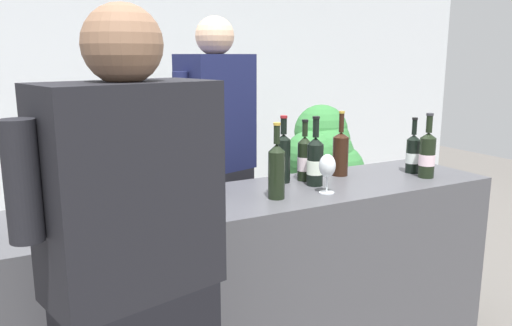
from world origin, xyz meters
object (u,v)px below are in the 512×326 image
at_px(wine_bottle_5, 427,154).
at_px(potted_shrub, 323,158).
at_px(wine_bottle_4, 413,153).
at_px(wine_bottle_10, 75,196).
at_px(wine_bottle_11, 304,158).
at_px(wine_bottle_2, 340,152).
at_px(wine_bottle_3, 57,204).
at_px(wine_bottle_8, 283,156).
at_px(ice_bucket, 167,181).
at_px(wine_glass, 327,167).
at_px(wine_bottle_1, 51,194).
at_px(wine_bottle_7, 315,161).
at_px(wine_bottle_0, 214,168).
at_px(wine_bottle_6, 127,195).
at_px(wine_bottle_9, 277,169).
at_px(person_server, 217,181).

relative_size(wine_bottle_5, potted_shrub, 0.28).
xyz_separation_m(wine_bottle_4, wine_bottle_10, (-1.76, -0.09, 0.02)).
height_order(wine_bottle_4, wine_bottle_11, wine_bottle_11).
distance_m(wine_bottle_2, wine_bottle_3, 1.48).
height_order(wine_bottle_3, wine_bottle_10, wine_bottle_10).
xyz_separation_m(wine_bottle_8, ice_bucket, (-0.63, -0.09, -0.03)).
distance_m(wine_bottle_3, wine_glass, 1.18).
height_order(wine_bottle_1, wine_bottle_10, wine_bottle_10).
bearing_deg(wine_bottle_8, wine_bottle_7, -49.59).
relative_size(wine_bottle_0, wine_bottle_11, 1.07).
xyz_separation_m(wine_bottle_10, wine_bottle_11, (1.15, 0.22, -0.01)).
distance_m(wine_bottle_1, wine_bottle_5, 1.82).
distance_m(wine_bottle_10, potted_shrub, 2.53).
xyz_separation_m(wine_bottle_7, wine_bottle_8, (-0.11, 0.12, 0.01)).
distance_m(wine_bottle_7, potted_shrub, 1.62).
height_order(wine_bottle_4, wine_bottle_6, wine_bottle_6).
xyz_separation_m(wine_bottle_9, wine_bottle_10, (-0.85, 0.00, -0.01)).
bearing_deg(wine_bottle_8, wine_bottle_6, -160.42).
bearing_deg(wine_bottle_1, wine_bottle_5, -2.91).
bearing_deg(potted_shrub, wine_bottle_1, -148.79).
xyz_separation_m(wine_bottle_8, wine_bottle_11, (0.12, -0.01, -0.02)).
distance_m(wine_bottle_11, potted_shrub, 1.53).
bearing_deg(wine_bottle_8, wine_glass, -74.81).
distance_m(wine_bottle_3, wine_bottle_10, 0.11).
bearing_deg(wine_bottle_10, potted_shrub, 33.34).
height_order(wine_bottle_5, wine_bottle_8, same).
relative_size(wine_bottle_7, wine_glass, 1.85).
bearing_deg(potted_shrub, wine_bottle_0, -141.41).
bearing_deg(potted_shrub, wine_bottle_9, -131.99).
xyz_separation_m(wine_bottle_4, wine_bottle_6, (-1.59, -0.16, 0.01)).
distance_m(wine_bottle_4, wine_bottle_11, 0.63).
distance_m(wine_bottle_8, wine_bottle_9, 0.30).
bearing_deg(wine_bottle_10, wine_bottle_5, -0.96).
relative_size(wine_bottle_3, wine_bottle_7, 0.93).
relative_size(wine_bottle_9, wine_bottle_10, 0.96).
bearing_deg(person_server, wine_bottle_8, -69.83).
xyz_separation_m(wine_bottle_3, person_server, (0.94, 0.76, -0.20)).
relative_size(wine_bottle_3, person_server, 0.18).
xyz_separation_m(wine_bottle_4, wine_bottle_11, (-0.61, 0.13, 0.01)).
distance_m(wine_bottle_7, ice_bucket, 0.74).
bearing_deg(wine_bottle_9, ice_bucket, 162.69).
relative_size(wine_bottle_7, wine_bottle_10, 0.96).
bearing_deg(wine_bottle_2, wine_bottle_0, 179.83).
bearing_deg(wine_bottle_5, wine_bottle_9, 178.41).
height_order(wine_bottle_0, person_server, person_server).
height_order(wine_glass, ice_bucket, ice_bucket).
xyz_separation_m(wine_bottle_6, ice_bucket, (0.23, 0.21, -0.02)).
bearing_deg(wine_bottle_9, wine_bottle_5, -1.59).
height_order(wine_bottle_2, wine_bottle_7, wine_bottle_2).
relative_size(wine_bottle_2, wine_glass, 1.87).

